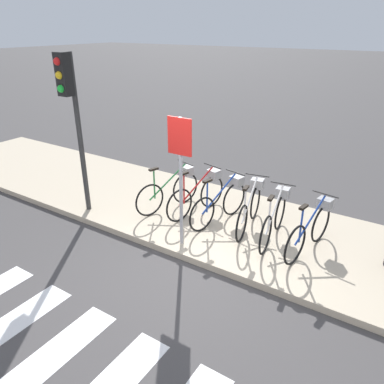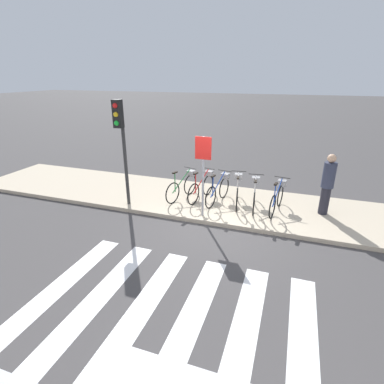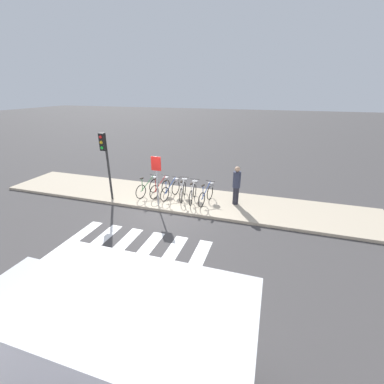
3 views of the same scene
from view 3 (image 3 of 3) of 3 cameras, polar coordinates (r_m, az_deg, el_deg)
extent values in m
plane|color=#423F3F|center=(11.20, -5.86, -4.54)|extent=(120.00, 120.00, 0.00)
cube|color=#B7A88E|center=(12.41, -3.22, -1.41)|extent=(17.96, 2.94, 0.12)
cube|color=silver|center=(8.80, -36.45, -17.51)|extent=(0.45, 8.00, 0.01)
cube|color=silver|center=(8.17, -32.43, -19.66)|extent=(0.45, 8.00, 0.01)
cube|color=silver|center=(7.61, -27.63, -22.02)|extent=(0.45, 8.00, 0.01)
cube|color=silver|center=(7.10, -21.91, -24.57)|extent=(0.45, 8.00, 0.01)
cube|color=silver|center=(6.69, -15.13, -27.18)|extent=(0.45, 8.00, 0.01)
cube|color=silver|center=(6.37, -7.21, -29.70)|extent=(0.45, 8.00, 0.01)
torus|color=black|center=(12.34, -11.30, 0.06)|extent=(0.22, 0.66, 0.68)
torus|color=black|center=(12.97, -8.44, 1.35)|extent=(0.22, 0.66, 0.68)
cylinder|color=#267238|center=(12.56, -9.91, 1.89)|extent=(0.29, 0.92, 0.57)
cylinder|color=#267238|center=(12.32, -10.99, 1.57)|extent=(0.04, 0.04, 0.61)
cube|color=black|center=(12.21, -11.10, 3.00)|extent=(0.12, 0.21, 0.04)
cylinder|color=#262626|center=(12.78, -8.58, 3.77)|extent=(0.45, 0.15, 0.02)
cube|color=gray|center=(12.88, -8.39, 3.02)|extent=(0.29, 0.26, 0.18)
torus|color=black|center=(12.17, -8.39, -0.06)|extent=(0.18, 0.67, 0.68)
torus|color=black|center=(12.86, -5.86, 1.29)|extent=(0.18, 0.67, 0.68)
cylinder|color=red|center=(12.41, -7.15, 1.81)|extent=(0.23, 0.93, 0.57)
cylinder|color=red|center=(12.15, -8.10, 1.47)|extent=(0.04, 0.04, 0.61)
cube|color=black|center=(12.04, -8.18, 2.92)|extent=(0.11, 0.21, 0.04)
cylinder|color=#262626|center=(12.67, -5.96, 3.74)|extent=(0.45, 0.12, 0.02)
cube|color=gray|center=(12.77, -5.79, 2.98)|extent=(0.28, 0.25, 0.18)
torus|color=black|center=(11.88, -6.08, -0.50)|extent=(0.17, 0.67, 0.68)
torus|color=black|center=(12.59, -3.65, 0.91)|extent=(0.17, 0.67, 0.68)
cylinder|color=navy|center=(12.14, -4.87, 1.43)|extent=(0.23, 0.94, 0.57)
cylinder|color=navy|center=(11.87, -5.79, 1.07)|extent=(0.04, 0.04, 0.61)
cube|color=black|center=(11.75, -5.85, 2.55)|extent=(0.11, 0.21, 0.04)
cylinder|color=#262626|center=(12.40, -3.71, 3.40)|extent=(0.46, 0.12, 0.02)
cube|color=gray|center=(12.50, -3.56, 2.64)|extent=(0.28, 0.25, 0.18)
torus|color=black|center=(11.69, -2.46, -0.79)|extent=(0.15, 0.68, 0.68)
torus|color=black|center=(12.54, -1.69, 0.85)|extent=(0.15, 0.68, 0.68)
cylinder|color=silver|center=(12.01, -2.08, 1.27)|extent=(0.19, 0.94, 0.57)
cylinder|color=silver|center=(11.69, -2.37, 0.84)|extent=(0.04, 0.04, 0.61)
cube|color=black|center=(11.58, -2.39, 2.34)|extent=(0.10, 0.21, 0.04)
cylinder|color=#262626|center=(12.34, -1.72, 3.35)|extent=(0.46, 0.10, 0.02)
cube|color=gray|center=(12.45, -1.67, 2.59)|extent=(0.27, 0.24, 0.18)
torus|color=black|center=(11.41, -0.30, -1.36)|extent=(0.11, 0.68, 0.68)
torus|color=black|center=(12.25, 0.60, 0.34)|extent=(0.11, 0.68, 0.68)
cylinder|color=silver|center=(11.73, 0.17, 0.76)|extent=(0.13, 0.95, 0.57)
cylinder|color=silver|center=(11.41, -0.17, 0.30)|extent=(0.04, 0.04, 0.61)
cube|color=black|center=(11.29, -0.17, 1.84)|extent=(0.09, 0.21, 0.04)
cylinder|color=#262626|center=(12.05, 0.61, 2.89)|extent=(0.46, 0.07, 0.02)
cube|color=gray|center=(12.16, 0.65, 2.12)|extent=(0.26, 0.22, 0.18)
torus|color=black|center=(11.24, 2.16, -1.74)|extent=(0.15, 0.68, 0.68)
torus|color=black|center=(12.03, 4.02, -0.14)|extent=(0.15, 0.68, 0.68)
cylinder|color=navy|center=(11.53, 3.15, 0.34)|extent=(0.18, 0.94, 0.57)
cylinder|color=navy|center=(11.23, 2.45, -0.08)|extent=(0.04, 0.04, 0.61)
cube|color=black|center=(11.11, 2.48, 1.48)|extent=(0.10, 0.21, 0.04)
cylinder|color=#262626|center=(11.82, 4.10, 2.45)|extent=(0.46, 0.10, 0.02)
cube|color=gray|center=(11.93, 4.17, 1.66)|extent=(0.27, 0.24, 0.18)
cylinder|color=black|center=(6.77, -27.31, -23.10)|extent=(0.90, 0.22, 0.90)
cylinder|color=black|center=(5.51, 6.25, -33.72)|extent=(0.90, 0.22, 0.90)
cube|color=silver|center=(4.43, -12.47, -30.77)|extent=(3.31, 1.92, 1.82)
cube|color=silver|center=(5.86, -33.98, -22.96)|extent=(1.29, 1.83, 1.22)
cylinder|color=#23232D|center=(11.68, 9.69, -0.77)|extent=(0.26, 0.26, 0.80)
cylinder|color=#2D3347|center=(11.42, 9.93, 2.74)|extent=(0.34, 0.34, 0.71)
sphere|color=tan|center=(11.27, 10.08, 5.01)|extent=(0.23, 0.23, 0.23)
cylinder|color=#2D2D2D|center=(12.24, -18.06, 5.25)|extent=(0.10, 0.10, 3.12)
cube|color=black|center=(11.83, -19.24, 10.48)|extent=(0.24, 0.20, 0.75)
sphere|color=red|center=(11.72, -19.66, 11.44)|extent=(0.14, 0.14, 0.14)
sphere|color=gold|center=(11.76, -19.52, 10.35)|extent=(0.14, 0.14, 0.14)
sphere|color=green|center=(11.80, -19.38, 9.26)|extent=(0.14, 0.14, 0.14)
cylinder|color=#99999E|center=(11.14, -7.74, 2.21)|extent=(0.06, 0.06, 2.25)
cube|color=red|center=(10.88, -8.01, 6.27)|extent=(0.44, 0.03, 0.60)
camera|label=1|loc=(5.12, 2.09, 7.14)|focal=35.00mm
camera|label=2|loc=(3.34, -28.70, -0.49)|focal=28.00mm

